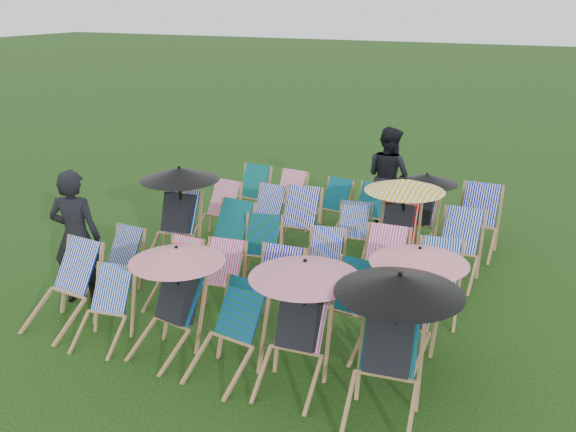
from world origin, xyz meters
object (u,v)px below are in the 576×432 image
at_px(person_left, 76,237).
at_px(person_rear, 388,177).
at_px(deckchair_0, 62,288).
at_px(deckchair_29, 476,221).
at_px(deckchair_5, 389,344).

height_order(person_left, person_rear, person_left).
bearing_deg(deckchair_0, person_rear, 69.27).
xyz_separation_m(deckchair_0, person_rear, (2.50, 5.23, 0.38)).
xyz_separation_m(deckchair_0, deckchair_29, (4.13, 4.59, 0.02)).
height_order(deckchair_29, person_rear, person_rear).
height_order(deckchair_29, person_left, person_left).
relative_size(person_left, person_rear, 1.03).
distance_m(deckchair_0, person_left, 0.77).
xyz_separation_m(deckchair_0, person_left, (-0.27, 0.60, 0.41)).
height_order(deckchair_0, deckchair_5, deckchair_5).
bearing_deg(person_left, deckchair_29, -154.78).
relative_size(deckchair_0, person_left, 0.55).
bearing_deg(deckchair_5, person_left, 165.18).
relative_size(deckchair_5, person_left, 0.80).
bearing_deg(deckchair_5, deckchair_0, 172.91).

